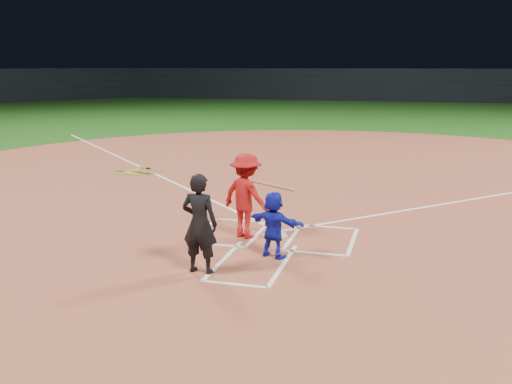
% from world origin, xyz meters
% --- Properties ---
extents(ground, '(120.00, 120.00, 0.00)m').
position_xyz_m(ground, '(0.00, 0.00, 0.00)').
color(ground, '#174812').
rests_on(ground, ground).
extents(home_plate_dirt, '(28.00, 28.00, 0.01)m').
position_xyz_m(home_plate_dirt, '(0.00, 6.00, 0.01)').
color(home_plate_dirt, brown).
rests_on(home_plate_dirt, ground).
extents(stadium_wall_far, '(80.00, 1.20, 3.20)m').
position_xyz_m(stadium_wall_far, '(0.00, 48.00, 1.60)').
color(stadium_wall_far, black).
rests_on(stadium_wall_far, ground).
extents(home_plate, '(0.60, 0.60, 0.02)m').
position_xyz_m(home_plate, '(0.00, 0.00, 0.02)').
color(home_plate, silver).
rests_on(home_plate, home_plate_dirt).
extents(on_deck_circle, '(1.70, 1.70, 0.01)m').
position_xyz_m(on_deck_circle, '(-6.15, 5.93, 0.02)').
color(on_deck_circle, brown).
rests_on(on_deck_circle, home_plate_dirt).
extents(on_deck_logo, '(0.80, 0.80, 0.00)m').
position_xyz_m(on_deck_logo, '(-6.15, 5.93, 0.02)').
color(on_deck_logo, yellow).
rests_on(on_deck_logo, on_deck_circle).
extents(on_deck_bat_a, '(0.57, 0.70, 0.06)m').
position_xyz_m(on_deck_bat_a, '(-6.00, 6.18, 0.05)').
color(on_deck_bat_a, olive).
rests_on(on_deck_bat_a, on_deck_circle).
extents(on_deck_bat_b, '(0.82, 0.32, 0.06)m').
position_xyz_m(on_deck_bat_b, '(-6.35, 5.83, 0.05)').
color(on_deck_bat_b, olive).
rests_on(on_deck_bat_b, on_deck_circle).
extents(on_deck_bat_c, '(0.83, 0.28, 0.06)m').
position_xyz_m(on_deck_bat_c, '(-5.85, 5.63, 0.05)').
color(on_deck_bat_c, brown).
rests_on(on_deck_bat_c, on_deck_circle).
extents(bat_weight_donut, '(0.19, 0.19, 0.05)m').
position_xyz_m(bat_weight_donut, '(-5.95, 6.33, 0.05)').
color(bat_weight_donut, black).
rests_on(bat_weight_donut, on_deck_circle).
extents(catcher, '(1.19, 0.73, 1.22)m').
position_xyz_m(catcher, '(0.28, -1.32, 0.62)').
color(catcher, '#161DB6').
rests_on(catcher, home_plate_dirt).
extents(umpire, '(0.65, 0.45, 1.71)m').
position_xyz_m(umpire, '(-0.72, -2.42, 0.87)').
color(umpire, black).
rests_on(umpire, home_plate_dirt).
extents(chalk_markings, '(28.35, 17.32, 0.01)m').
position_xyz_m(chalk_markings, '(0.00, 5.29, 0.01)').
color(chalk_markings, white).
rests_on(chalk_markings, home_plate_dirt).
extents(batter_at_plate, '(1.63, 1.04, 1.73)m').
position_xyz_m(batter_at_plate, '(-0.55, -0.25, 0.88)').
color(batter_at_plate, '#A41212').
rests_on(batter_at_plate, home_plate_dirt).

